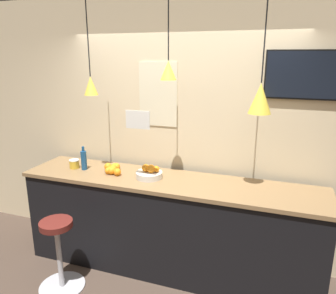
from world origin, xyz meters
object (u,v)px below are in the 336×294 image
at_px(bar_stool, 59,250).
at_px(fruit_bowl, 149,173).
at_px(juice_bottle, 84,160).
at_px(spread_jar, 74,164).
at_px(mounted_tv, 308,75).

xyz_separation_m(bar_stool, fruit_bowl, (0.70, 0.65, 0.66)).
xyz_separation_m(fruit_bowl, juice_bottle, (-0.79, 0.00, 0.06)).
distance_m(bar_stool, fruit_bowl, 1.16).
relative_size(bar_stool, fruit_bowl, 2.67).
xyz_separation_m(bar_stool, spread_jar, (-0.21, 0.65, 0.66)).
height_order(juice_bottle, spread_jar, juice_bottle).
bearing_deg(bar_stool, mounted_tv, 26.12).
height_order(bar_stool, spread_jar, spread_jar).
relative_size(fruit_bowl, mounted_tv, 0.36).
bearing_deg(spread_jar, juice_bottle, -0.00).
distance_m(juice_bottle, spread_jar, 0.14).
xyz_separation_m(fruit_bowl, spread_jar, (-0.92, 0.00, 0.00)).
bearing_deg(juice_bottle, mounted_tv, 10.10).
xyz_separation_m(bar_stool, mounted_tv, (2.14, 1.05, 1.67)).
relative_size(spread_jar, mounted_tv, 0.14).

